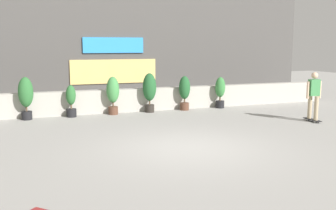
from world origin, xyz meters
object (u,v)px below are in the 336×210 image
(potted_plant_2, at_px, (113,93))
(potted_plant_0, at_px, (26,95))
(potted_plant_3, at_px, (150,90))
(skater_by_wall_left, at_px, (314,94))
(potted_plant_4, at_px, (185,91))
(potted_plant_5, at_px, (220,91))
(potted_plant_1, at_px, (71,100))

(potted_plant_2, bearing_deg, potted_plant_0, 180.00)
(potted_plant_0, distance_m, potted_plant_2, 3.09)
(potted_plant_0, distance_m, potted_plant_3, 4.54)
(potted_plant_2, bearing_deg, skater_by_wall_left, -31.46)
(skater_by_wall_left, bearing_deg, potted_plant_4, 130.54)
(potted_plant_0, xyz_separation_m, potted_plant_3, (4.54, 0.00, 0.02))
(potted_plant_5, relative_size, skater_by_wall_left, 0.76)
(potted_plant_0, xyz_separation_m, potted_plant_5, (7.63, 0.00, -0.16))
(potted_plant_5, bearing_deg, potted_plant_4, -180.00)
(potted_plant_0, relative_size, potted_plant_1, 1.29)
(potted_plant_1, xyz_separation_m, potted_plant_2, (1.55, -0.00, 0.22))
(potted_plant_1, height_order, potted_plant_4, potted_plant_4)
(potted_plant_2, relative_size, skater_by_wall_left, 0.85)
(potted_plant_1, xyz_separation_m, potted_plant_3, (3.00, -0.00, 0.28))
(potted_plant_2, distance_m, potted_plant_3, 1.45)
(potted_plant_4, relative_size, potted_plant_5, 1.07)
(potted_plant_0, relative_size, potted_plant_3, 0.99)
(potted_plant_2, bearing_deg, potted_plant_1, 180.00)
(potted_plant_0, xyz_separation_m, potted_plant_4, (6.02, 0.00, -0.09))
(potted_plant_4, bearing_deg, potted_plant_0, -180.00)
(potted_plant_0, bearing_deg, skater_by_wall_left, -22.14)
(potted_plant_2, relative_size, potted_plant_3, 0.94)
(potted_plant_0, bearing_deg, potted_plant_1, 0.00)
(skater_by_wall_left, bearing_deg, potted_plant_1, 153.97)
(potted_plant_0, distance_m, skater_by_wall_left, 9.97)
(potted_plant_1, bearing_deg, potted_plant_4, -0.00)
(potted_plant_3, height_order, potted_plant_5, potted_plant_3)
(potted_plant_2, relative_size, potted_plant_5, 1.11)
(potted_plant_4, bearing_deg, potted_plant_3, -180.00)
(potted_plant_1, height_order, potted_plant_3, potted_plant_3)
(potted_plant_3, xyz_separation_m, potted_plant_5, (3.09, 0.00, -0.18))
(potted_plant_2, xyz_separation_m, skater_by_wall_left, (6.14, -3.76, 0.12))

